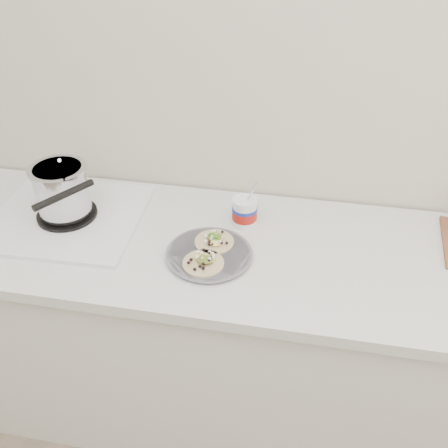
# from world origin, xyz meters

# --- Properties ---
(counter) EXTENTS (2.44, 0.66, 0.90)m
(counter) POSITION_xyz_m (0.00, 1.43, 0.45)
(counter) COLOR white
(counter) RESTS_ON ground
(stove) EXTENTS (0.52, 0.48, 0.25)m
(stove) POSITION_xyz_m (-0.57, 1.46, 0.98)
(stove) COLOR silver
(stove) RESTS_ON counter
(taco_plate) EXTENTS (0.28, 0.28, 0.04)m
(taco_plate) POSITION_xyz_m (-0.04, 1.35, 0.92)
(taco_plate) COLOR slate
(taco_plate) RESTS_ON counter
(tub) EXTENTS (0.09, 0.09, 0.20)m
(tub) POSITION_xyz_m (0.05, 1.54, 0.96)
(tub) COLOR white
(tub) RESTS_ON counter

